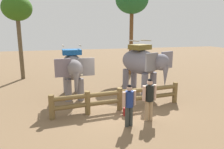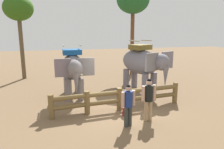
# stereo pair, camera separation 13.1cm
# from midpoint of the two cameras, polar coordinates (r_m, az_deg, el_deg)

# --- Properties ---
(ground_plane) EXTENTS (60.00, 60.00, 0.00)m
(ground_plane) POSITION_cam_midpoint_polar(r_m,az_deg,el_deg) (9.93, 1.70, -9.52)
(ground_plane) COLOR brown
(log_fence) EXTENTS (6.26, 0.73, 1.05)m
(log_fence) POSITION_cam_midpoint_polar(r_m,az_deg,el_deg) (9.73, 1.70, -6.21)
(log_fence) COLOR brown
(log_fence) RESTS_ON ground
(elephant_near_left) EXTENTS (1.89, 3.30, 2.85)m
(elephant_near_left) POSITION_cam_midpoint_polar(r_m,az_deg,el_deg) (11.49, -10.89, 1.59)
(elephant_near_left) COLOR slate
(elephant_near_left) RESTS_ON ground
(elephant_center) EXTENTS (2.59, 3.64, 3.05)m
(elephant_center) POSITION_cam_midpoint_polar(r_m,az_deg,el_deg) (12.43, 7.85, 3.03)
(elephant_center) COLOR slate
(elephant_center) RESTS_ON ground
(tourist_woman_in_black) EXTENTS (0.58, 0.38, 1.66)m
(tourist_woman_in_black) POSITION_cam_midpoint_polar(r_m,az_deg,el_deg) (8.05, 4.18, -7.55)
(tourist_woman_in_black) COLOR #323633
(tourist_woman_in_black) RESTS_ON ground
(tourist_man_in_blue) EXTENTS (0.62, 0.37, 1.76)m
(tourist_man_in_blue) POSITION_cam_midpoint_polar(r_m,az_deg,el_deg) (8.62, 9.60, -5.92)
(tourist_man_in_blue) COLOR #A18561
(tourist_man_in_blue) RESTS_ON ground
(tree_far_left) EXTENTS (2.54, 2.54, 6.99)m
(tree_far_left) POSITION_cam_midpoint_polar(r_m,az_deg,el_deg) (17.33, 5.17, 19.19)
(tree_far_left) COLOR brown
(tree_far_left) RESTS_ON ground
(tree_back_center) EXTENTS (2.08, 2.08, 6.01)m
(tree_back_center) POSITION_cam_midpoint_polar(r_m,az_deg,el_deg) (16.97, -24.49, 15.58)
(tree_back_center) COLOR brown
(tree_back_center) RESTS_ON ground
(feed_bucket) EXTENTS (0.39, 0.39, 0.37)m
(feed_bucket) POSITION_cam_midpoint_polar(r_m,az_deg,el_deg) (9.30, 3.80, -9.85)
(feed_bucket) COLOR maroon
(feed_bucket) RESTS_ON ground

